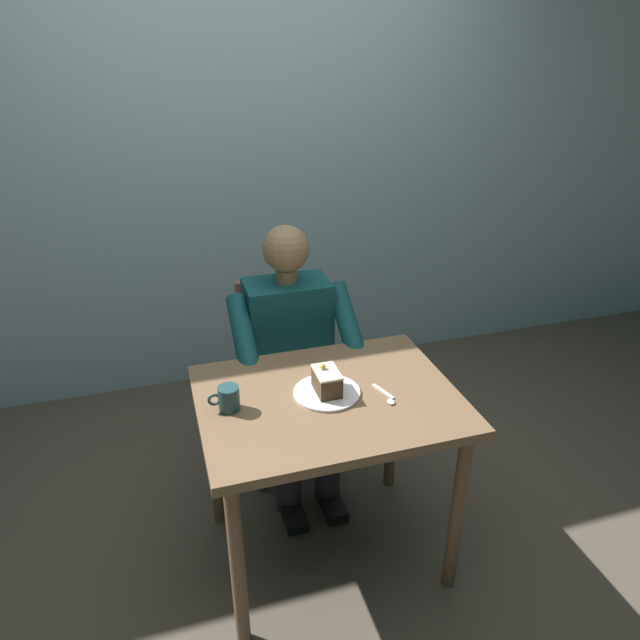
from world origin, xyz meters
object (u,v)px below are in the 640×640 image
at_px(dessert_spoon, 387,397).
at_px(cake_slice, 328,381).
at_px(coffee_cup, 228,398).
at_px(seated_person, 293,359).
at_px(dining_table, 328,421).
at_px(chair, 284,366).

bearing_deg(dessert_spoon, cake_slice, -24.56).
bearing_deg(coffee_cup, seated_person, -125.75).
distance_m(cake_slice, coffee_cup, 0.35).
bearing_deg(dining_table, dessert_spoon, 159.37).
bearing_deg(cake_slice, dining_table, 79.06).
height_order(cake_slice, dessert_spoon, cake_slice).
relative_size(chair, dessert_spoon, 6.23).
distance_m(dining_table, cake_slice, 0.16).
xyz_separation_m(seated_person, dessert_spoon, (-0.19, 0.57, 0.13)).
xyz_separation_m(dining_table, coffee_cup, (0.35, -0.02, 0.15)).
relative_size(seated_person, dessert_spoon, 8.41).
distance_m(coffee_cup, dessert_spoon, 0.55).
bearing_deg(seated_person, coffee_cup, 54.25).
distance_m(chair, seated_person, 0.22).
xyz_separation_m(chair, seated_person, (0.00, 0.17, 0.13)).
distance_m(seated_person, cake_slice, 0.52).
height_order(dining_table, coffee_cup, coffee_cup).
height_order(chair, cake_slice, chair).
bearing_deg(seated_person, chair, -90.00).
xyz_separation_m(cake_slice, coffee_cup, (0.35, -0.01, -0.01)).
bearing_deg(dessert_spoon, chair, -75.45).
bearing_deg(chair, dessert_spoon, 104.55).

